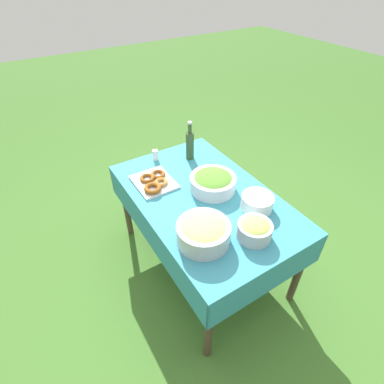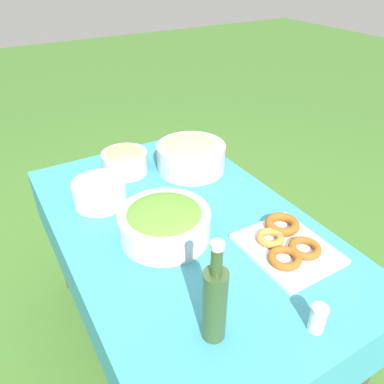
% 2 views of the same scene
% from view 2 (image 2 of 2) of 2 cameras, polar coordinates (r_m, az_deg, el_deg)
% --- Properties ---
extents(ground_plane, '(14.00, 14.00, 0.00)m').
position_cam_2_polar(ground_plane, '(1.89, -1.01, -21.71)').
color(ground_plane, '#3D6B28').
extents(picnic_table, '(1.35, 0.85, 0.70)m').
position_cam_2_polar(picnic_table, '(1.44, -1.24, -7.64)').
color(picnic_table, teal).
rests_on(picnic_table, ground_plane).
extents(salad_bowl, '(0.32, 0.32, 0.12)m').
position_cam_2_polar(salad_bowl, '(1.28, -4.20, -4.52)').
color(salad_bowl, silver).
rests_on(salad_bowl, picnic_table).
extents(pasta_bowl, '(0.30, 0.30, 0.14)m').
position_cam_2_polar(pasta_bowl, '(1.67, -0.14, 5.74)').
color(pasta_bowl, '#B2B7BC').
rests_on(pasta_bowl, picnic_table).
extents(donut_platter, '(0.31, 0.26, 0.05)m').
position_cam_2_polar(donut_platter, '(1.30, 14.20, -7.67)').
color(donut_platter, silver).
rests_on(donut_platter, picnic_table).
extents(plate_stack, '(0.20, 0.20, 0.10)m').
position_cam_2_polar(plate_stack, '(1.50, -13.88, -0.06)').
color(plate_stack, white).
rests_on(plate_stack, picnic_table).
extents(olive_oil_bottle, '(0.06, 0.06, 0.31)m').
position_cam_2_polar(olive_oil_bottle, '(0.95, 3.48, -16.39)').
color(olive_oil_bottle, '#2D4723').
rests_on(olive_oil_bottle, picnic_table).
extents(fruit_bowl, '(0.20, 0.20, 0.12)m').
position_cam_2_polar(fruit_bowl, '(1.68, -10.20, 4.83)').
color(fruit_bowl, '#B2B7BC').
rests_on(fruit_bowl, picnic_table).
extents(salt_shaker, '(0.04, 0.04, 0.08)m').
position_cam_2_polar(salt_shaker, '(1.07, 18.63, -17.79)').
color(salt_shaker, white).
rests_on(salt_shaker, picnic_table).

